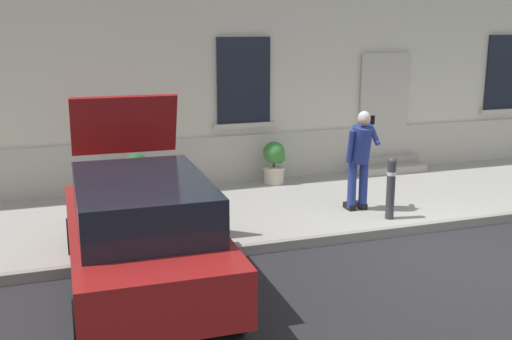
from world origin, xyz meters
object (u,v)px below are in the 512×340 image
bollard_near_person (391,186)px  planter_cream (274,161)px  hatchback_car_red (142,231)px  planter_charcoal (138,175)px  person_on_phone (360,154)px

bollard_near_person → planter_cream: (-1.00, 2.78, -0.11)m
hatchback_car_red → planter_cream: 5.12m
bollard_near_person → planter_charcoal: bearing=146.3°
planter_cream → person_on_phone: bearing=-71.6°
hatchback_car_red → person_on_phone: (3.98, 1.76, 0.35)m
planter_cream → hatchback_car_red: bearing=-129.5°
person_on_phone → planter_charcoal: bearing=148.3°
bollard_near_person → person_on_phone: size_ratio=0.60×
planter_cream → planter_charcoal: bearing=-174.4°
hatchback_car_red → person_on_phone: bearing=23.8°
hatchback_car_red → planter_charcoal: bearing=82.5°
hatchback_car_red → planter_charcoal: (0.49, 3.68, -0.19)m
hatchback_car_red → person_on_phone: 4.37m
person_on_phone → planter_charcoal: size_ratio=2.03×
bollard_near_person → planter_cream: bollard_near_person is taller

